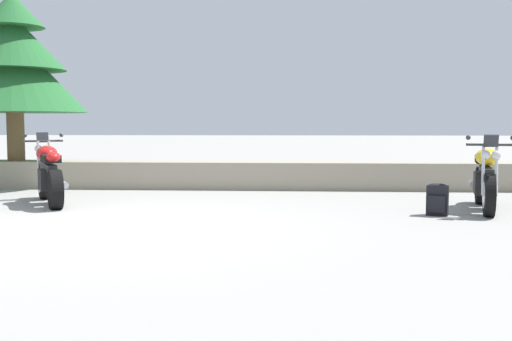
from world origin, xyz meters
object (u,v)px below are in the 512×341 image
Objects in this scene: motorcycle_red_near_left at (49,175)px; rider_backpack at (437,199)px; motorcycle_yellow_centre at (485,179)px; pine_tree_far_left at (13,62)px.

motorcycle_red_near_left is 6.22m from rider_backpack.
motorcycle_red_near_left is 3.98× the size of rider_backpack.
motorcycle_yellow_centre is 4.35× the size of rider_backpack.
rider_backpack is at bearing -24.38° from pine_tree_far_left.
motorcycle_yellow_centre is 9.56m from pine_tree_far_left.
motorcycle_red_near_left is 0.53× the size of pine_tree_far_left.
rider_backpack is (6.15, -0.93, -0.24)m from motorcycle_red_near_left.
motorcycle_red_near_left reaches higher than rider_backpack.
rider_backpack is at bearing -145.20° from motorcycle_yellow_centre.
motorcycle_yellow_centre is 0.58× the size of pine_tree_far_left.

